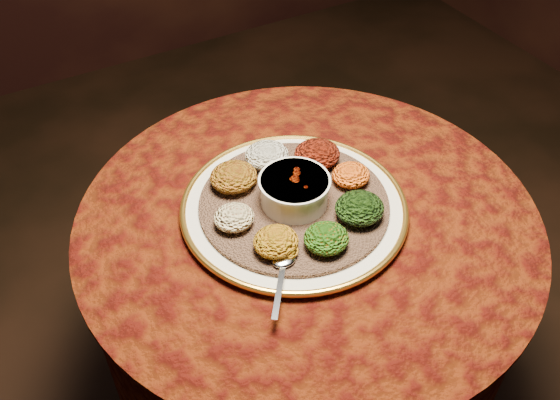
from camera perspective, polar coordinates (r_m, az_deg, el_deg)
table at (r=1.42m, az=2.35°, el=-6.54°), size 0.96×0.96×0.73m
platter at (r=1.29m, az=1.28°, el=-0.68°), size 0.50×0.50×0.02m
injera at (r=1.28m, az=1.29°, el=-0.33°), size 0.48×0.48×0.01m
stew_bowl at (r=1.25m, az=1.32°, el=1.00°), size 0.15×0.15×0.06m
spoon at (r=1.15m, az=0.30°, el=-5.95°), size 0.11×0.13×0.01m
portion_ayib at (r=1.35m, az=-1.22°, el=4.12°), size 0.10×0.09×0.05m
portion_kitfo at (r=1.35m, az=3.41°, el=4.22°), size 0.10×0.10×0.05m
portion_tikil at (r=1.31m, az=6.51°, el=2.29°), size 0.08×0.08×0.04m
portion_gomen at (r=1.24m, az=7.28°, el=-0.74°), size 0.10×0.09×0.05m
portion_mixveg at (r=1.18m, az=4.26°, el=-3.51°), size 0.09×0.08×0.04m
portion_kik at (r=1.17m, az=-0.38°, el=-3.82°), size 0.09×0.08×0.04m
portion_timatim at (r=1.22m, az=-4.22°, el=-1.61°), size 0.08×0.08×0.04m
portion_shiro at (r=1.30m, az=-4.26°, el=2.13°), size 0.10×0.09×0.05m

